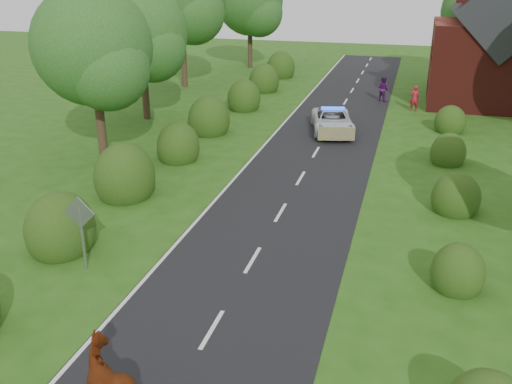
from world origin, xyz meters
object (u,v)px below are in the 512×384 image
(road_sign, at_px, (81,223))
(police_van, at_px, (332,121))
(pedestrian_purple, at_px, (383,89))
(pedestrian_red, at_px, (414,98))

(road_sign, xyz_separation_m, police_van, (5.23, 18.01, -0.99))
(road_sign, height_order, police_van, road_sign)
(road_sign, bearing_deg, pedestrian_purple, 74.51)
(police_van, relative_size, pedestrian_purple, 2.94)
(police_van, relative_size, pedestrian_red, 3.06)
(police_van, bearing_deg, pedestrian_purple, 62.25)
(pedestrian_red, relative_size, pedestrian_purple, 0.96)
(road_sign, distance_m, pedestrian_purple, 27.97)
(road_sign, height_order, pedestrian_purple, road_sign)
(road_sign, bearing_deg, pedestrian_red, 68.55)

